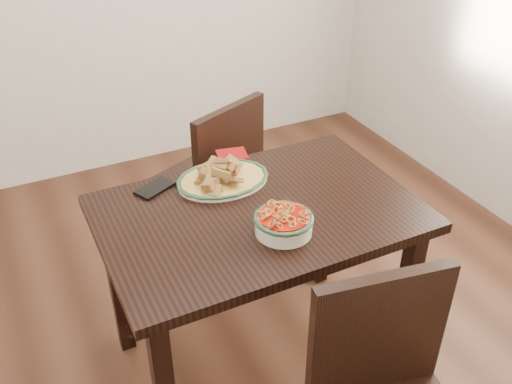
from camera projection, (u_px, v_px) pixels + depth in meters
name	position (u px, v px, depth m)	size (l,w,h in m)	color
floor	(234.00, 340.00, 2.49)	(3.50, 3.50, 0.00)	#381D11
dining_table	(258.00, 233.00, 2.08)	(1.12, 0.74, 0.75)	black
chair_far	(214.00, 177.00, 2.68)	(0.55, 0.55, 0.89)	black
fish_plate	(223.00, 172.00, 2.15)	(0.35, 0.27, 0.11)	white
noodle_bowl	(284.00, 221.00, 1.88)	(0.20, 0.20, 0.08)	#F1E7CB
smartphone	(155.00, 188.00, 2.13)	(0.15, 0.08, 0.01)	black
napkin	(232.00, 155.00, 2.34)	(0.12, 0.10, 0.01)	#9A0C0B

